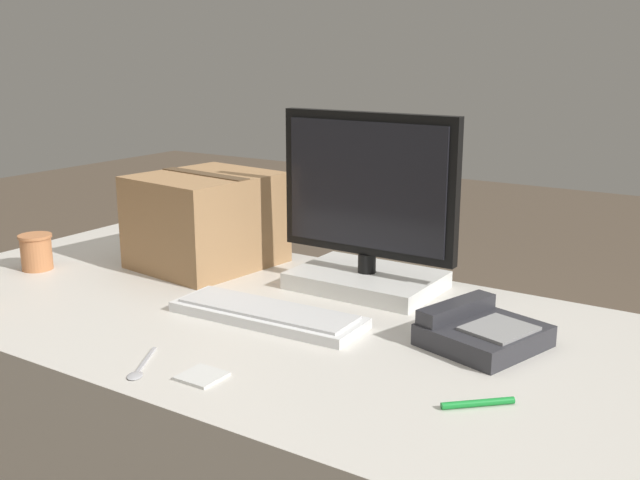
% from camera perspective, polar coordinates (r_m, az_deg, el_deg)
% --- Properties ---
extents(office_desk, '(1.80, 0.90, 0.74)m').
position_cam_1_polar(office_desk, '(1.86, -5.21, -16.15)').
color(office_desk, beige).
rests_on(office_desk, ground_plane).
extents(monitor, '(0.46, 0.24, 0.43)m').
position_cam_1_polar(monitor, '(1.80, 3.62, 1.22)').
color(monitor, white).
rests_on(monitor, office_desk).
extents(keyboard, '(0.44, 0.16, 0.03)m').
position_cam_1_polar(keyboard, '(1.63, -4.04, -5.62)').
color(keyboard, silver).
rests_on(keyboard, office_desk).
extents(desk_phone, '(0.25, 0.26, 0.07)m').
position_cam_1_polar(desk_phone, '(1.52, 12.14, -6.84)').
color(desk_phone, '#2D2D33').
rests_on(desk_phone, office_desk).
extents(paper_cup_left, '(0.09, 0.09, 0.09)m').
position_cam_1_polar(paper_cup_left, '(2.12, -20.80, -0.85)').
color(paper_cup_left, '#BC7547').
rests_on(paper_cup_left, office_desk).
extents(spoon, '(0.09, 0.14, 0.00)m').
position_cam_1_polar(spoon, '(1.42, -13.60, -9.56)').
color(spoon, '#B2B2B7').
rests_on(spoon, office_desk).
extents(cardboard_box, '(0.35, 0.38, 0.25)m').
position_cam_1_polar(cardboard_box, '(2.03, -8.65, 1.52)').
color(cardboard_box, '#9E754C').
rests_on(cardboard_box, office_desk).
extents(pen_marker, '(0.10, 0.09, 0.01)m').
position_cam_1_polar(pen_marker, '(1.28, 11.94, -12.06)').
color(pen_marker, '#198C33').
rests_on(pen_marker, office_desk).
extents(sticky_note_pad, '(0.07, 0.07, 0.01)m').
position_cam_1_polar(sticky_note_pad, '(1.37, -8.98, -10.21)').
color(sticky_note_pad, silver).
rests_on(sticky_note_pad, office_desk).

